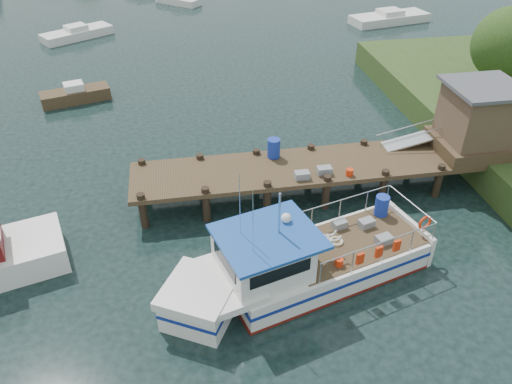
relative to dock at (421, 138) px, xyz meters
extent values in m
plane|color=black|center=(-6.51, -0.01, -2.24)|extent=(160.00, 160.00, 0.00)
cylinder|color=#332114|center=(7.49, 5.99, -0.72)|extent=(0.50, 0.50, 3.05)
sphere|color=#2A4518|center=(7.49, 5.99, 1.72)|extent=(3.90, 3.90, 3.90)
cube|color=#433220|center=(-4.51, -0.01, -0.94)|extent=(16.00, 3.00, 0.20)
cylinder|color=black|center=(-12.01, -1.31, -1.59)|extent=(0.32, 0.32, 1.90)
cylinder|color=black|center=(-12.01, 1.29, -1.59)|extent=(0.32, 0.32, 1.90)
cylinder|color=black|center=(-9.51, -1.31, -1.59)|extent=(0.32, 0.32, 1.90)
cylinder|color=black|center=(-9.51, 1.29, -1.59)|extent=(0.32, 0.32, 1.90)
cylinder|color=black|center=(-7.01, -1.31, -1.59)|extent=(0.32, 0.32, 1.90)
cylinder|color=black|center=(-7.01, 1.29, -1.59)|extent=(0.32, 0.32, 1.90)
cylinder|color=black|center=(-4.51, -1.31, -1.59)|extent=(0.32, 0.32, 1.90)
cylinder|color=black|center=(-4.51, 1.29, -1.59)|extent=(0.32, 0.32, 1.90)
cylinder|color=black|center=(-2.01, -1.31, -1.59)|extent=(0.32, 0.32, 1.90)
cylinder|color=black|center=(-2.01, 1.29, -1.59)|extent=(0.32, 0.32, 1.90)
cylinder|color=black|center=(0.49, -1.31, -1.59)|extent=(0.32, 0.32, 1.90)
cylinder|color=black|center=(0.49, 1.29, -1.59)|extent=(0.32, 0.32, 1.90)
cylinder|color=black|center=(2.99, -1.31, -1.59)|extent=(0.32, 0.32, 1.90)
cylinder|color=black|center=(2.99, 1.29, -1.59)|extent=(0.32, 0.32, 1.90)
cube|color=#433220|center=(2.49, -0.01, -0.54)|extent=(3.20, 3.00, 0.60)
cube|color=brown|center=(2.49, -0.01, 0.86)|extent=(2.60, 2.60, 2.40)
cube|color=#47474C|center=(2.49, -0.01, 2.16)|extent=(3.00, 3.00, 0.15)
cube|color=#A5A8AD|center=(0.19, 0.89, -0.59)|extent=(3.34, 0.90, 0.79)
cylinder|color=silver|center=(0.19, 0.49, -0.09)|extent=(3.34, 0.05, 0.76)
cylinder|color=silver|center=(0.19, 1.29, -0.09)|extent=(3.34, 0.05, 0.76)
cube|color=slate|center=(-5.51, -1.01, -0.68)|extent=(0.60, 0.40, 0.30)
cube|color=slate|center=(-4.51, -0.81, -0.68)|extent=(0.60, 0.40, 0.30)
cylinder|color=red|center=(-3.51, -1.11, -0.69)|extent=(0.30, 0.30, 0.28)
cylinder|color=#162E9A|center=(-6.31, 0.89, -0.40)|extent=(0.56, 0.56, 0.85)
cube|color=silver|center=(-5.70, -5.12, -1.70)|extent=(7.51, 4.61, 1.08)
cube|color=silver|center=(-10.19, -6.39, -1.70)|extent=(2.70, 2.70, 1.08)
cube|color=silver|center=(-10.19, -6.39, -1.03)|extent=(2.93, 2.98, 0.33)
cube|color=silver|center=(-9.29, -6.13, -1.05)|extent=(2.53, 3.07, 0.28)
cube|color=navy|center=(-5.70, -5.12, -1.57)|extent=(7.61, 4.67, 0.13)
cube|color=navy|center=(-10.19, -6.39, -1.57)|extent=(2.75, 2.75, 0.13)
cube|color=#61140D|center=(-5.70, -5.12, -2.19)|extent=(7.61, 4.65, 0.13)
cube|color=#433220|center=(-4.62, -4.81, -1.16)|extent=(5.55, 3.80, 0.04)
cube|color=silver|center=(-2.19, -4.12, -1.61)|extent=(0.94, 2.75, 1.26)
cube|color=silver|center=(-8.03, -5.78, -0.46)|extent=(3.18, 3.05, 1.40)
cube|color=black|center=(-7.70, -6.96, -0.18)|extent=(1.99, 0.60, 0.47)
cube|color=black|center=(-8.37, -4.60, -0.18)|extent=(1.99, 0.60, 0.47)
cube|color=black|center=(-9.30, -6.14, -0.18)|extent=(0.49, 1.63, 0.47)
cube|color=#18459A|center=(-7.85, -5.73, 0.28)|extent=(3.80, 3.47, 0.11)
cylinder|color=silver|center=(-7.49, -5.63, 1.08)|extent=(0.09, 0.09, 1.50)
cylinder|color=silver|center=(-8.45, -6.38, 1.45)|extent=(0.03, 0.03, 2.24)
cylinder|color=silver|center=(-8.70, -5.48, 1.45)|extent=(0.03, 0.03, 2.24)
sphere|color=silver|center=(-7.15, -5.14, 0.47)|extent=(0.42, 0.42, 0.34)
cylinder|color=silver|center=(-4.13, -6.01, -0.28)|extent=(4.51, 1.31, 0.04)
cylinder|color=silver|center=(-4.83, -3.53, -0.28)|extent=(4.51, 1.31, 0.04)
cylinder|color=silver|center=(-2.21, -4.13, -0.28)|extent=(0.74, 2.48, 0.04)
cylinder|color=silver|center=(-6.33, -6.64, -0.72)|extent=(0.05, 0.05, 0.89)
cylinder|color=silver|center=(-7.04, -4.15, -0.72)|extent=(0.05, 0.05, 0.89)
cylinder|color=silver|center=(-5.16, -6.31, -0.72)|extent=(0.05, 0.05, 0.89)
cylinder|color=silver|center=(-5.87, -3.82, -0.72)|extent=(0.05, 0.05, 0.89)
cylinder|color=silver|center=(-3.99, -5.97, -0.72)|extent=(0.05, 0.05, 0.89)
cylinder|color=silver|center=(-4.70, -3.49, -0.72)|extent=(0.05, 0.05, 0.89)
cylinder|color=silver|center=(-2.83, -5.64, -0.72)|extent=(0.05, 0.05, 0.89)
cylinder|color=silver|center=(-3.53, -3.16, -0.72)|extent=(0.05, 0.05, 0.89)
cylinder|color=silver|center=(-1.88, -5.38, -0.72)|extent=(0.05, 0.05, 0.89)
cylinder|color=silver|center=(-2.58, -2.89, -0.72)|extent=(0.05, 0.05, 0.89)
cube|color=slate|center=(-3.56, -5.09, -1.00)|extent=(0.64, 0.51, 0.30)
cube|color=slate|center=(-3.84, -4.11, -1.00)|extent=(0.64, 0.51, 0.30)
cube|color=slate|center=(-4.85, -4.00, -1.00)|extent=(0.59, 0.48, 0.30)
cylinder|color=#162E9A|center=(-3.05, -3.49, -0.75)|extent=(0.65, 0.65, 0.82)
cylinder|color=red|center=(-5.47, -5.93, -1.02)|extent=(0.35, 0.35, 0.28)
torus|color=#BFB28C|center=(-5.21, -4.78, -1.10)|extent=(0.65, 0.65, 0.11)
torus|color=red|center=(-1.97, -4.84, -0.65)|extent=(0.58, 0.25, 0.58)
cube|color=red|center=(-4.89, -6.25, -0.65)|extent=(0.28, 0.16, 0.42)
cube|color=red|center=(-4.17, -6.04, -0.65)|extent=(0.28, 0.16, 0.42)
cube|color=red|center=(-3.45, -5.84, -0.65)|extent=(0.28, 0.16, 0.42)
imported|color=silver|center=(-6.16, -5.54, -0.34)|extent=(0.54, 0.68, 1.65)
cube|color=#433220|center=(-16.20, 11.64, -1.88)|extent=(4.15, 2.37, 0.72)
cube|color=silver|center=(-16.20, 11.64, -1.33)|extent=(1.32, 1.21, 0.47)
cube|color=silver|center=(-17.56, 24.11, -1.92)|extent=(5.63, 4.55, 0.64)
cube|color=silver|center=(-17.56, 24.11, -1.44)|extent=(2.01, 1.94, 0.41)
cube|color=silver|center=(-9.16, 33.20, -1.93)|extent=(4.39, 4.12, 0.63)
cube|color=silver|center=(8.63, 23.89, -1.90)|extent=(7.24, 3.73, 0.69)
cube|color=silver|center=(8.63, 23.89, -1.37)|extent=(2.23, 2.02, 0.44)
camera|label=1|loc=(-10.30, -17.57, 10.39)|focal=35.00mm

